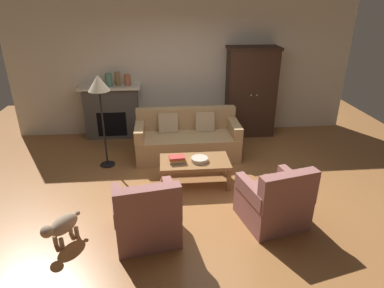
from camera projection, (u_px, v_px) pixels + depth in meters
ground_plane at (195, 188)px, 5.29m from camera, size 9.60×9.60×0.00m
back_wall at (184, 68)px, 7.04m from camera, size 7.20×0.10×2.80m
fireplace at (112, 111)px, 7.02m from camera, size 1.26×0.48×1.12m
armoire at (251, 92)px, 7.04m from camera, size 1.06×0.57×1.88m
couch at (187, 139)px, 6.28m from camera, size 1.93×0.87×0.86m
coffee_table at (195, 163)px, 5.27m from camera, size 1.10×0.60×0.42m
fruit_bowl at (200, 160)px, 5.21m from camera, size 0.27×0.27×0.06m
book_stack at (177, 159)px, 5.18m from camera, size 0.26×0.20×0.10m
mantel_vase_jade at (109, 80)px, 6.73m from camera, size 0.13×0.13×0.26m
mantel_vase_bronze at (118, 79)px, 6.74m from camera, size 0.10×0.10×0.28m
mantel_vase_terracotta at (128, 80)px, 6.77m from camera, size 0.13×0.13×0.23m
armchair_near_left at (147, 217)px, 4.08m from camera, size 0.89×0.89×0.88m
armchair_near_right at (274, 202)px, 4.37m from camera, size 0.92×0.93×0.88m
floor_lamp at (99, 89)px, 5.44m from camera, size 0.36×0.36×1.64m
dog at (62, 226)px, 4.02m from camera, size 0.40×0.50×0.39m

